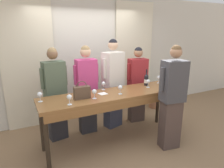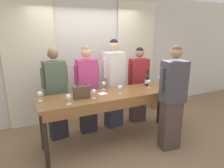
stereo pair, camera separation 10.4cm
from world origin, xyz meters
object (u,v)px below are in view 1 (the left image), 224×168
Objects in this scene: tasting_bar at (114,99)px; wine_glass_center_mid at (163,80)px; wine_glass_front_mid at (169,83)px; wine_glass_front_left at (159,78)px; guest_cream_sweater at (113,84)px; guest_olive_jacket at (55,94)px; wine_glass_center_right at (40,95)px; wine_glass_back_left at (148,82)px; wine_glass_back_mid at (94,92)px; wine_glass_back_right at (120,88)px; guest_striped_shirt at (137,85)px; wine_bottle at (146,80)px; potted_plant at (154,93)px; handbag at (82,92)px; wine_glass_front_right at (69,97)px; wine_glass_center_left at (103,84)px; guest_pink_top at (87,89)px; host_pouring at (172,98)px.

wine_glass_center_mid is at bearing 1.99° from tasting_bar.
wine_glass_front_left is at bearing 78.59° from wine_glass_front_mid.
guest_olive_jacket is at bearing 180.00° from guest_cream_sweater.
wine_glass_center_right is 1.00× the size of wine_glass_back_left.
wine_glass_back_right is at bearing 2.11° from wine_glass_back_mid.
guest_striped_shirt is at bearing 39.71° from wine_glass_back_right.
guest_cream_sweater is (-0.85, 0.54, -0.12)m from wine_glass_center_mid.
wine_bottle is 2.06× the size of wine_glass_center_right.
wine_bottle is at bearing -176.67° from wine_glass_front_left.
guest_olive_jacket is at bearing 126.44° from wine_glass_back_mid.
guest_striped_shirt reaches higher than wine_glass_front_left.
guest_cream_sweater is at bearing 65.31° from tasting_bar.
wine_glass_front_mid is 0.23× the size of potted_plant.
handbag is at bearing -172.53° from wine_bottle.
wine_glass_back_right is at bearing -140.29° from guest_striped_shirt.
wine_glass_front_left is 0.97m from guest_cream_sweater.
guest_olive_jacket is (-0.07, 0.76, -0.17)m from wine_glass_front_right.
wine_glass_back_right reaches higher than potted_plant.
guest_striped_shirt reaches higher than wine_glass_center_left.
guest_olive_jacket is (-1.73, 0.40, -0.17)m from wine_bottle.
handbag is 1.72m from wine_glass_center_mid.
guest_striped_shirt reaches higher than wine_glass_back_left.
wine_glass_center_mid is 1.54m from guest_pink_top.
wine_bottle is 2.06× the size of wine_glass_front_mid.
wine_glass_center_left is (0.51, 0.29, 0.00)m from handbag.
wine_glass_center_left is (0.77, 0.46, 0.00)m from wine_glass_front_right.
wine_glass_back_mid is (-1.56, -0.30, -0.00)m from wine_glass_front_left.
wine_glass_center_left is at bearing 29.42° from handbag.
host_pouring is at bearing -113.83° from wine_glass_front_left.
wine_glass_front_mid is (1.67, -0.18, 0.01)m from handbag.
wine_glass_back_left is (-0.39, -0.16, -0.00)m from wine_glass_front_left.
wine_glass_center_right is 0.09× the size of guest_striped_shirt.
wine_glass_back_right is at bearing -160.75° from wine_bottle.
wine_glass_center_right is at bearing -178.72° from wine_glass_front_left.
tasting_bar is 1.14m from wine_glass_center_mid.
wine_glass_front_left is at bearing -54.05° from guest_striped_shirt.
wine_bottle is 0.34m from wine_glass_front_left.
wine_glass_back_left is at bearing -47.92° from guest_cream_sweater.
wine_glass_center_left is at bearing 113.75° from wine_glass_back_right.
guest_cream_sweater is at bearing -180.00° from guest_striped_shirt.
guest_pink_top reaches higher than wine_glass_back_left.
wine_glass_center_right is 1.56m from guest_cream_sweater.
handbag is at bearing 173.80° from wine_glass_back_right.
wine_glass_front_right is 1.00× the size of wine_glass_back_right.
wine_glass_back_mid is 0.70m from guest_pink_top.
wine_glass_front_left is 1.00× the size of wine_glass_center_right.
handbag is 1.87× the size of wine_glass_center_mid.
guest_striped_shirt is at bearing 33.76° from tasting_bar.
wine_glass_center_right and wine_glass_back_left have the same top height.
tasting_bar is 16.43× the size of wine_glass_back_left.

